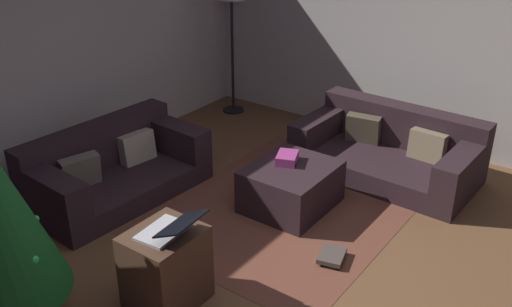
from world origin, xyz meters
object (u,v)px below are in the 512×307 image
object	(u,v)px
couch_left	(112,168)
gift_box	(287,158)
tv_remote	(287,165)
laptop	(170,229)
corner_lamp	(231,0)
couch_right	(390,150)
side_table	(166,268)
book_stack	(331,257)
ottoman	(291,187)

from	to	relation	value
couch_left	gift_box	xyz separation A→B (m)	(0.85, -1.45, 0.19)
gift_box	tv_remote	xyz separation A→B (m)	(-0.06, -0.04, -0.03)
laptop	corner_lamp	size ratio (longest dim) A/B	0.25
gift_box	tv_remote	bearing A→B (deg)	-147.12
couch_right	gift_box	distance (m)	1.28
couch_left	couch_right	size ratio (longest dim) A/B	0.95
side_table	corner_lamp	distance (m)	3.99
laptop	book_stack	world-z (taller)	laptop
ottoman	laptop	bearing A→B (deg)	-177.39
couch_left	ottoman	world-z (taller)	couch_left
couch_right	side_table	world-z (taller)	couch_right
couch_right	ottoman	distance (m)	1.27
gift_box	book_stack	world-z (taller)	gift_box
gift_box	book_stack	size ratio (longest dim) A/B	0.83
laptop	book_stack	bearing A→B (deg)	-30.05
couch_right	laptop	distance (m)	2.89
couch_left	corner_lamp	xyz separation A→B (m)	(2.41, 0.41, 1.19)
gift_box	tv_remote	distance (m)	0.08
tv_remote	corner_lamp	distance (m)	2.70
couch_left	book_stack	size ratio (longest dim) A/B	5.90
book_stack	couch_right	bearing A→B (deg)	9.15
tv_remote	side_table	bearing A→B (deg)	159.99
couch_left	gift_box	world-z (taller)	couch_left
gift_box	laptop	size ratio (longest dim) A/B	0.57
ottoman	side_table	bearing A→B (deg)	-179.58
corner_lamp	book_stack	bearing A→B (deg)	-128.71
side_table	corner_lamp	xyz separation A→B (m)	(3.27, 1.96, 1.15)
book_stack	corner_lamp	size ratio (longest dim) A/B	0.17
ottoman	book_stack	distance (m)	0.91
tv_remote	side_table	distance (m)	1.65
couch_left	laptop	xyz separation A→B (m)	(-0.86, -1.61, 0.39)
side_table	laptop	size ratio (longest dim) A/B	1.40
side_table	corner_lamp	bearing A→B (deg)	30.88
couch_right	tv_remote	xyz separation A→B (m)	(-1.20, 0.50, 0.18)
laptop	book_stack	xyz separation A→B (m)	(1.13, -0.65, -0.62)
corner_lamp	side_table	bearing A→B (deg)	-149.12
ottoman	gift_box	distance (m)	0.27
couch_left	tv_remote	size ratio (longest dim) A/B	10.82
gift_box	side_table	bearing A→B (deg)	-176.76
ottoman	tv_remote	world-z (taller)	tv_remote
tv_remote	couch_left	bearing A→B (deg)	95.74
couch_left	ottoman	xyz separation A→B (m)	(0.79, -1.54, -0.06)
laptop	book_stack	size ratio (longest dim) A/B	1.45
corner_lamp	tv_remote	bearing A→B (deg)	-130.57
laptop	corner_lamp	world-z (taller)	corner_lamp
book_stack	ottoman	bearing A→B (deg)	54.31
ottoman	corner_lamp	size ratio (longest dim) A/B	0.48
tv_remote	book_stack	world-z (taller)	tv_remote
couch_right	ottoman	xyz separation A→B (m)	(-1.19, 0.45, -0.04)
gift_box	laptop	bearing A→B (deg)	-174.64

